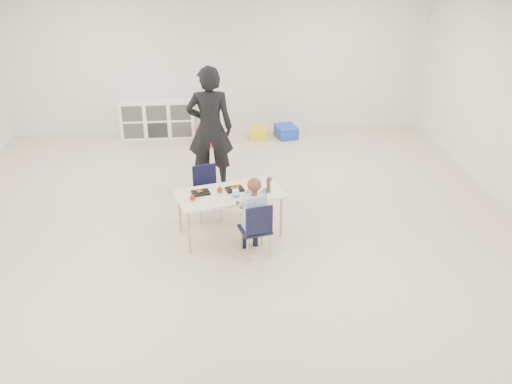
{
  "coord_description": "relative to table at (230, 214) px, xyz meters",
  "views": [
    {
      "loc": [
        -0.24,
        -5.75,
        3.68
      ],
      "look_at": [
        0.29,
        -0.06,
        0.85
      ],
      "focal_mm": 38.0,
      "sensor_mm": 36.0,
      "label": 1
    }
  ],
  "objects": [
    {
      "name": "room",
      "position": [
        0.01,
        -0.43,
        1.09
      ],
      "size": [
        9.0,
        9.02,
        2.8
      ],
      "color": "beige",
      "rests_on": "ground"
    },
    {
      "name": "table",
      "position": [
        0.0,
        0.0,
        0.0
      ],
      "size": [
        1.46,
        0.97,
        0.61
      ],
      "rotation": [
        0.0,
        0.0,
        0.24
      ],
      "color": "beige",
      "rests_on": "ground"
    },
    {
      "name": "chair_near",
      "position": [
        0.28,
        -0.5,
        0.06
      ],
      "size": [
        0.43,
        0.41,
        0.73
      ],
      "primitive_type": null,
      "rotation": [
        0.0,
        0.0,
        0.24
      ],
      "color": "black",
      "rests_on": "ground"
    },
    {
      "name": "chair_far",
      "position": [
        -0.28,
        0.5,
        0.06
      ],
      "size": [
        0.43,
        0.41,
        0.73
      ],
      "primitive_type": null,
      "rotation": [
        0.0,
        0.0,
        0.24
      ],
      "color": "black",
      "rests_on": "ground"
    },
    {
      "name": "child",
      "position": [
        0.28,
        -0.5,
        0.27
      ],
      "size": [
        0.59,
        0.59,
        1.16
      ],
      "primitive_type": null,
      "rotation": [
        0.0,
        0.0,
        0.24
      ],
      "color": "#9FBCD7",
      "rests_on": "chair_near"
    },
    {
      "name": "lunch_tray_near",
      "position": [
        0.07,
        0.07,
        0.32
      ],
      "size": [
        0.25,
        0.21,
        0.03
      ],
      "primitive_type": "cube",
      "rotation": [
        0.0,
        0.0,
        0.24
      ],
      "color": "black",
      "rests_on": "table"
    },
    {
      "name": "lunch_tray_far",
      "position": [
        -0.37,
        0.01,
        0.32
      ],
      "size": [
        0.25,
        0.21,
        0.03
      ],
      "primitive_type": "cube",
      "rotation": [
        0.0,
        0.0,
        0.24
      ],
      "color": "black",
      "rests_on": "table"
    },
    {
      "name": "milk_carton",
      "position": [
        0.07,
        -0.12,
        0.35
      ],
      "size": [
        0.08,
        0.08,
        0.1
      ],
      "primitive_type": "cube",
      "rotation": [
        0.0,
        0.0,
        0.24
      ],
      "color": "white",
      "rests_on": "table"
    },
    {
      "name": "bread_roll",
      "position": [
        0.27,
        -0.03,
        0.34
      ],
      "size": [
        0.09,
        0.09,
        0.07
      ],
      "primitive_type": "ellipsoid",
      "color": "tan",
      "rests_on": "table"
    },
    {
      "name": "apple_near",
      "position": [
        -0.12,
        0.03,
        0.34
      ],
      "size": [
        0.07,
        0.07,
        0.07
      ],
      "primitive_type": "sphere",
      "color": "maroon",
      "rests_on": "table"
    },
    {
      "name": "apple_far",
      "position": [
        -0.47,
        -0.16,
        0.34
      ],
      "size": [
        0.07,
        0.07,
        0.07
      ],
      "primitive_type": "sphere",
      "color": "maroon",
      "rests_on": "table"
    },
    {
      "name": "cubby_shelf",
      "position": [
        -1.19,
        3.85,
        0.04
      ],
      "size": [
        1.4,
        0.4,
        0.7
      ],
      "primitive_type": "cube",
      "color": "white",
      "rests_on": "ground"
    },
    {
      "name": "adult",
      "position": [
        -0.21,
        1.52,
        0.64
      ],
      "size": [
        0.71,
        0.49,
        1.89
      ],
      "primitive_type": "imported",
      "rotation": [
        0.0,
        0.0,
        3.09
      ],
      "color": "black",
      "rests_on": "ground"
    },
    {
      "name": "bin_red",
      "position": [
        -0.24,
        3.36,
        -0.19
      ],
      "size": [
        0.49,
        0.58,
        0.25
      ],
      "primitive_type": "cube",
      "rotation": [
        0.0,
        0.0,
        0.22
      ],
      "color": "red",
      "rests_on": "ground"
    },
    {
      "name": "bin_yellow",
      "position": [
        0.73,
        3.55,
        -0.21
      ],
      "size": [
        0.37,
        0.44,
        0.2
      ],
      "primitive_type": "cube",
      "rotation": [
        0.0,
        0.0,
        -0.16
      ],
      "color": "yellow",
      "rests_on": "ground"
    },
    {
      "name": "bin_blue",
      "position": [
        1.25,
        3.55,
        -0.2
      ],
      "size": [
        0.44,
        0.52,
        0.22
      ],
      "primitive_type": "cube",
      "rotation": [
        0.0,
        0.0,
        0.2
      ],
      "color": "#1839B5",
      "rests_on": "ground"
    }
  ]
}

